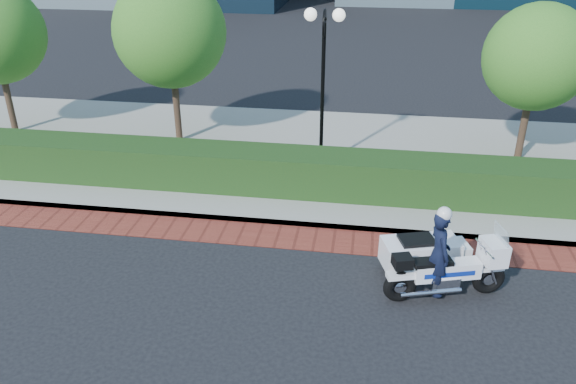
# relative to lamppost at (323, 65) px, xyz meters

# --- Properties ---
(ground) EXTENTS (120.00, 120.00, 0.00)m
(ground) POSITION_rel_lamppost_xyz_m (-1.00, -5.20, -2.96)
(ground) COLOR black
(ground) RESTS_ON ground
(brick_strip) EXTENTS (60.00, 1.00, 0.01)m
(brick_strip) POSITION_rel_lamppost_xyz_m (-1.00, -3.70, -2.95)
(brick_strip) COLOR maroon
(brick_strip) RESTS_ON ground
(sidewalk) EXTENTS (60.00, 8.00, 0.15)m
(sidewalk) POSITION_rel_lamppost_xyz_m (-1.00, 0.80, -2.88)
(sidewalk) COLOR gray
(sidewalk) RESTS_ON ground
(hedge_main) EXTENTS (18.00, 1.20, 1.00)m
(hedge_main) POSITION_rel_lamppost_xyz_m (-1.00, -1.60, -2.31)
(hedge_main) COLOR #113415
(hedge_main) RESTS_ON sidewalk
(lamppost) EXTENTS (1.02, 0.70, 4.21)m
(lamppost) POSITION_rel_lamppost_xyz_m (0.00, 0.00, 0.00)
(lamppost) COLOR black
(lamppost) RESTS_ON sidewalk
(tree_b) EXTENTS (3.20, 3.20, 4.89)m
(tree_b) POSITION_rel_lamppost_xyz_m (-4.50, 1.30, 0.48)
(tree_b) COLOR #332319
(tree_b) RESTS_ON sidewalk
(tree_c) EXTENTS (2.80, 2.80, 4.30)m
(tree_c) POSITION_rel_lamppost_xyz_m (5.50, 1.30, 0.09)
(tree_c) COLOR #332319
(tree_c) RESTS_ON sidewalk
(police_motorcycle) EXTENTS (2.37, 1.72, 1.90)m
(police_motorcycle) POSITION_rel_lamppost_xyz_m (2.64, -5.09, -2.31)
(police_motorcycle) COLOR black
(police_motorcycle) RESTS_ON ground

